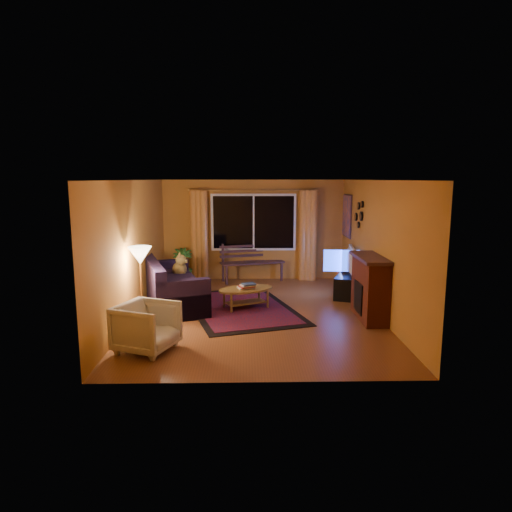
{
  "coord_description": "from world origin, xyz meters",
  "views": [
    {
      "loc": [
        -0.2,
        -8.38,
        2.53
      ],
      "look_at": [
        0.0,
        0.3,
        1.05
      ],
      "focal_mm": 32.0,
      "sensor_mm": 36.0,
      "label": 1
    }
  ],
  "objects_px": {
    "coffee_table": "(246,298)",
    "tv_console": "(347,285)",
    "sofa": "(174,283)",
    "floor_lamp": "(141,287)",
    "bench": "(252,272)",
    "armchair": "(147,325)"
  },
  "relations": [
    {
      "from": "sofa",
      "to": "floor_lamp",
      "type": "height_order",
      "value": "floor_lamp"
    },
    {
      "from": "bench",
      "to": "tv_console",
      "type": "relative_size",
      "value": 1.37
    },
    {
      "from": "armchair",
      "to": "tv_console",
      "type": "height_order",
      "value": "armchair"
    },
    {
      "from": "sofa",
      "to": "armchair",
      "type": "xyz_separation_m",
      "value": [
        -0.01,
        -2.47,
        -0.07
      ]
    },
    {
      "from": "coffee_table",
      "to": "tv_console",
      "type": "bearing_deg",
      "value": 23.12
    },
    {
      "from": "bench",
      "to": "armchair",
      "type": "height_order",
      "value": "armchair"
    },
    {
      "from": "sofa",
      "to": "tv_console",
      "type": "bearing_deg",
      "value": -7.33
    },
    {
      "from": "sofa",
      "to": "tv_console",
      "type": "height_order",
      "value": "sofa"
    },
    {
      "from": "sofa",
      "to": "bench",
      "type": "bearing_deg",
      "value": 35.29
    },
    {
      "from": "armchair",
      "to": "floor_lamp",
      "type": "height_order",
      "value": "floor_lamp"
    },
    {
      "from": "coffee_table",
      "to": "tv_console",
      "type": "height_order",
      "value": "tv_console"
    },
    {
      "from": "sofa",
      "to": "floor_lamp",
      "type": "relative_size",
      "value": 1.68
    },
    {
      "from": "armchair",
      "to": "floor_lamp",
      "type": "bearing_deg",
      "value": 37.55
    },
    {
      "from": "sofa",
      "to": "coffee_table",
      "type": "bearing_deg",
      "value": -27.81
    },
    {
      "from": "armchair",
      "to": "floor_lamp",
      "type": "xyz_separation_m",
      "value": [
        -0.34,
        1.2,
        0.29
      ]
    },
    {
      "from": "bench",
      "to": "coffee_table",
      "type": "bearing_deg",
      "value": -109.91
    },
    {
      "from": "armchair",
      "to": "floor_lamp",
      "type": "distance_m",
      "value": 1.28
    },
    {
      "from": "armchair",
      "to": "coffee_table",
      "type": "bearing_deg",
      "value": -11.4
    },
    {
      "from": "bench",
      "to": "floor_lamp",
      "type": "xyz_separation_m",
      "value": [
        -1.97,
        -3.44,
        0.45
      ]
    },
    {
      "from": "coffee_table",
      "to": "bench",
      "type": "bearing_deg",
      "value": 86.06
    },
    {
      "from": "armchair",
      "to": "tv_console",
      "type": "distance_m",
      "value": 4.84
    },
    {
      "from": "bench",
      "to": "tv_console",
      "type": "bearing_deg",
      "value": -52.0
    }
  ]
}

